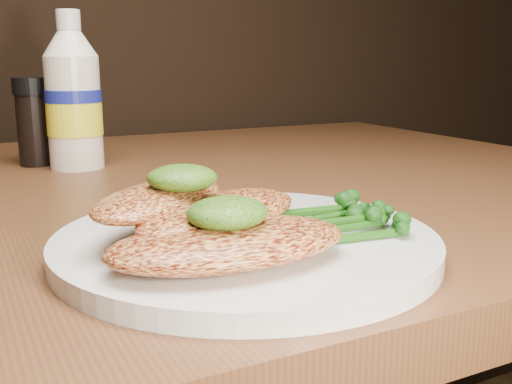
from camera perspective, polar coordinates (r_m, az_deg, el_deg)
name	(u,v)px	position (r m, az deg, el deg)	size (l,w,h in m)	color
plate	(246,243)	(0.42, -0.96, -4.83)	(0.26, 0.26, 0.01)	silver
chicken_front	(229,243)	(0.36, -2.54, -4.85)	(0.15, 0.08, 0.02)	#D88544
chicken_mid	(220,213)	(0.40, -3.40, -1.97)	(0.14, 0.07, 0.02)	#D88544
chicken_back	(160,199)	(0.41, -9.06, -0.67)	(0.12, 0.06, 0.02)	#D88544
pesto_front	(227,213)	(0.35, -2.71, -1.98)	(0.05, 0.04, 0.02)	#0E3207
pesto_back	(182,178)	(0.40, -6.98, 1.33)	(0.05, 0.04, 0.02)	#0E3207
broccolini_bundle	(320,219)	(0.42, 6.08, -2.52)	(0.13, 0.10, 0.02)	#1C4F11
mayo_bottle	(73,91)	(0.76, -16.89, 9.12)	(0.07, 0.07, 0.19)	white
pepper_grinder	(34,122)	(0.80, -20.23, 6.23)	(0.04, 0.04, 0.11)	black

